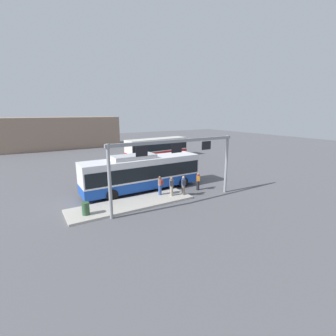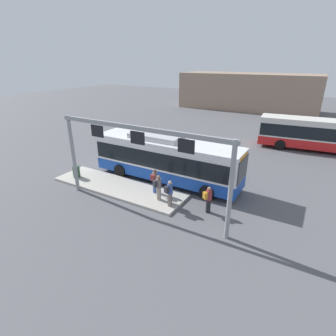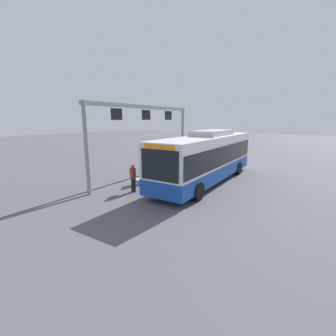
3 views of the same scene
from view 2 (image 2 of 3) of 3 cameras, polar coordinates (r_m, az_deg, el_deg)
The scene contains 11 objects.
ground_plane at distance 20.07m, azimuth -0.44°, elevation -2.62°, with size 120.00×120.00×0.00m, color #56565B.
platform_curb at distance 19.20m, azimuth -10.67°, elevation -3.98°, with size 10.00×2.80×0.16m, color #B2ADA3.
bus_main at distance 19.38m, azimuth -0.47°, elevation 2.25°, with size 11.21×2.72×3.46m.
bus_background_left at distance 29.96m, azimuth 29.07°, elevation 6.61°, with size 10.57×3.53×3.10m.
person_boarding at distance 15.79m, azimuth 8.61°, elevation -6.60°, with size 0.55×0.60×1.67m.
person_waiting_near at distance 15.95m, azimuth 0.33°, elevation -5.36°, with size 0.49×0.60×1.67m.
person_waiting_mid at distance 17.56m, azimuth -2.88°, elevation -2.67°, with size 0.35×0.53×1.67m.
person_waiting_far at distance 16.67m, azimuth -2.11°, elevation -4.09°, with size 0.53×0.61×1.67m.
platform_sign_gantry at distance 14.78m, azimuth -6.45°, elevation 3.97°, with size 11.11×0.24×5.20m.
station_building at distance 51.31m, azimuth 16.80°, elevation 15.40°, with size 23.64×8.00×6.18m, color gray.
trash_bin at distance 21.18m, azimuth -19.04°, elevation -0.73°, with size 0.52×0.52×0.90m, color #2D5133.
Camera 2 is at (9.27, -15.66, 8.46)m, focal length 28.45 mm.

